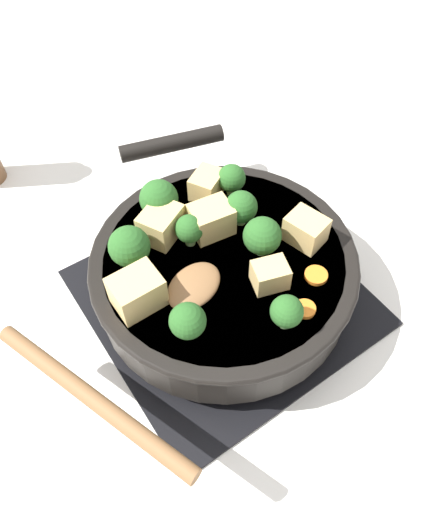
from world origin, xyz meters
TOP-DOWN VIEW (x-y plane):
  - ground_plane at (0.00, 0.00)m, footprint 2.40×2.40m
  - front_burner_grate at (0.00, 0.00)m, footprint 0.31×0.31m
  - skillet_pan at (-0.00, 0.00)m, footprint 0.40×0.31m
  - wooden_spoon at (0.05, -0.13)m, footprint 0.23×0.23m
  - tofu_cube_center_large at (-0.07, -0.04)m, footprint 0.05×0.06m
  - tofu_cube_near_handle at (0.06, 0.02)m, footprint 0.04×0.04m
  - tofu_cube_east_chunk at (0.03, 0.09)m, footprint 0.05×0.04m
  - tofu_cube_west_chunk at (-0.04, 0.01)m, footprint 0.04×0.05m
  - tofu_cube_back_piece at (-0.09, 0.04)m, footprint 0.05×0.05m
  - tofu_cube_front_piece at (0.00, -0.11)m, footprint 0.04×0.05m
  - broccoli_floret_near_spoon at (0.06, -0.09)m, footprint 0.04×0.04m
  - broccoli_floret_center_top at (-0.05, -0.09)m, footprint 0.05×0.05m
  - broccoli_floret_east_rim at (-0.08, 0.06)m, footprint 0.03×0.03m
  - broccoli_floret_west_rim at (0.11, 0.00)m, footprint 0.03×0.03m
  - broccoli_floret_north_edge at (-0.09, -0.03)m, footprint 0.05×0.05m
  - broccoli_floret_south_cluster at (-0.03, 0.05)m, footprint 0.04×0.04m
  - broccoli_floret_mid_floret at (0.02, 0.04)m, footprint 0.04×0.04m
  - broccoli_floret_small_inner at (-0.04, -0.02)m, footprint 0.03×0.03m
  - carrot_slice_orange_thin at (0.11, 0.03)m, footprint 0.02×0.02m
  - carrot_slice_near_center at (0.08, 0.07)m, footprint 0.03×0.03m

SIDE VIEW (x-z plane):
  - ground_plane at x=0.00m, z-range 0.00..0.00m
  - front_burner_grate at x=0.00m, z-range 0.00..0.03m
  - skillet_pan at x=0.00m, z-range 0.03..0.09m
  - carrot_slice_orange_thin at x=0.11m, z-range 0.09..0.09m
  - carrot_slice_near_center at x=0.08m, z-range 0.09..0.09m
  - wooden_spoon at x=0.05m, z-range 0.09..0.10m
  - tofu_cube_near_handle at x=0.06m, z-range 0.09..0.11m
  - tofu_cube_back_piece at x=-0.09m, z-range 0.09..0.12m
  - tofu_cube_east_chunk at x=0.03m, z-range 0.09..0.12m
  - tofu_cube_west_chunk at x=-0.04m, z-range 0.09..0.12m
  - tofu_cube_center_large at x=-0.07m, z-range 0.09..0.12m
  - tofu_cube_front_piece at x=0.00m, z-range 0.09..0.13m
  - broccoli_floret_small_inner at x=-0.04m, z-range 0.09..0.13m
  - broccoli_floret_west_rim at x=0.11m, z-range 0.09..0.13m
  - broccoli_floret_east_rim at x=-0.08m, z-range 0.09..0.13m
  - broccoli_floret_near_spoon at x=0.06m, z-range 0.09..0.13m
  - broccoli_floret_south_cluster at x=-0.03m, z-range 0.09..0.13m
  - broccoli_floret_mid_floret at x=0.02m, z-range 0.09..0.14m
  - broccoli_floret_north_edge at x=-0.09m, z-range 0.09..0.14m
  - broccoli_floret_center_top at x=-0.05m, z-range 0.09..0.14m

